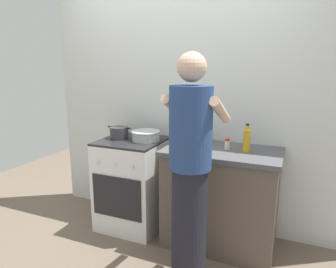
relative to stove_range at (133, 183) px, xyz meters
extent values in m
plane|color=#6B5B4C|center=(0.35, -0.15, -0.45)|extent=(6.00, 6.00, 0.00)
cube|color=silver|center=(0.55, 0.35, 0.80)|extent=(3.20, 0.10, 2.50)
cube|color=brown|center=(0.90, 0.00, -0.02)|extent=(0.96, 0.56, 0.86)
cube|color=#4C4C51|center=(0.90, 0.00, 0.43)|extent=(1.00, 0.60, 0.04)
cube|color=white|center=(0.00, 0.00, -0.01)|extent=(0.60, 0.60, 0.88)
cube|color=#232326|center=(0.00, 0.00, 0.44)|extent=(0.60, 0.60, 0.02)
cube|color=black|center=(0.00, -0.30, -0.03)|extent=(0.51, 0.01, 0.40)
cylinder|color=silver|center=(-0.18, -0.31, 0.29)|extent=(0.04, 0.01, 0.04)
cylinder|color=silver|center=(0.00, -0.31, 0.29)|extent=(0.04, 0.01, 0.04)
cylinder|color=silver|center=(0.18, -0.31, 0.29)|extent=(0.04, 0.01, 0.04)
cylinder|color=#38383D|center=(-0.14, 0.00, 0.51)|extent=(0.18, 0.18, 0.12)
cube|color=black|center=(-0.25, 0.00, 0.56)|extent=(0.04, 0.02, 0.01)
cube|color=black|center=(-0.03, 0.00, 0.56)|extent=(0.04, 0.02, 0.01)
cylinder|color=#B7B7BC|center=(0.14, 0.03, 0.50)|extent=(0.27, 0.27, 0.09)
torus|color=#B7B7BC|center=(0.14, 0.03, 0.54)|extent=(0.28, 0.28, 0.01)
cylinder|color=silver|center=(0.65, 0.17, 0.52)|extent=(0.10, 0.10, 0.14)
cylinder|color=black|center=(0.66, 0.16, 0.59)|extent=(0.03, 0.03, 0.25)
sphere|color=black|center=(0.66, 0.16, 0.73)|extent=(0.03, 0.03, 0.03)
cylinder|color=white|center=(0.66, 0.19, 0.61)|extent=(0.08, 0.03, 0.29)
sphere|color=white|center=(0.66, 0.19, 0.76)|extent=(0.03, 0.03, 0.03)
cylinder|color=silver|center=(0.66, 0.16, 0.60)|extent=(0.06, 0.03, 0.25)
sphere|color=silver|center=(0.66, 0.16, 0.73)|extent=(0.03, 0.03, 0.03)
cylinder|color=black|center=(0.66, 0.17, 0.60)|extent=(0.03, 0.05, 0.28)
sphere|color=black|center=(0.66, 0.17, 0.75)|extent=(0.03, 0.03, 0.03)
cylinder|color=silver|center=(0.64, 0.16, 0.59)|extent=(0.04, 0.03, 0.23)
sphere|color=silver|center=(0.64, 0.16, 0.71)|extent=(0.03, 0.03, 0.03)
cylinder|color=silver|center=(0.93, 0.03, 0.49)|extent=(0.04, 0.04, 0.08)
cylinder|color=red|center=(0.93, 0.03, 0.53)|extent=(0.04, 0.04, 0.02)
cylinder|color=gold|center=(1.10, 0.00, 0.55)|extent=(0.06, 0.06, 0.19)
cylinder|color=gold|center=(1.10, 0.00, 0.66)|extent=(0.03, 0.03, 0.04)
cylinder|color=black|center=(1.10, 0.00, 0.68)|extent=(0.03, 0.03, 0.02)
cylinder|color=black|center=(0.80, -0.57, 0.00)|extent=(0.26, 0.26, 0.90)
cylinder|color=navy|center=(0.80, -0.57, 0.74)|extent=(0.30, 0.30, 0.58)
sphere|color=#D3AA8C|center=(0.80, -0.57, 1.15)|extent=(0.20, 0.20, 0.20)
cylinder|color=#D3AA8C|center=(0.63, -0.43, 0.85)|extent=(0.07, 0.41, 0.24)
cylinder|color=#D3AA8C|center=(0.97, -0.43, 0.85)|extent=(0.07, 0.41, 0.24)
camera|label=1|loc=(1.46, -2.51, 1.16)|focal=32.48mm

